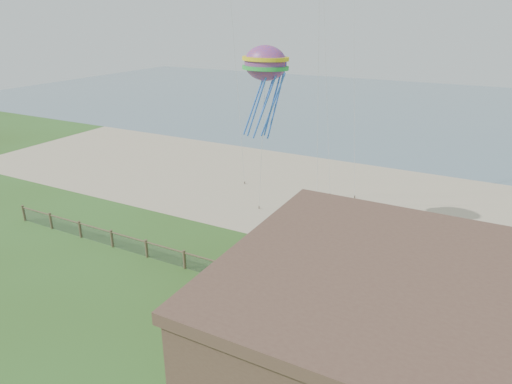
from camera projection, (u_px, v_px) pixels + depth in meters
ground at (161, 340)px, 22.03m from camera, size 160.00×160.00×0.00m
sand_beach at (321, 193)px, 40.12m from camera, size 72.00×20.00×0.02m
ocean at (414, 109)px, 76.32m from camera, size 160.00×68.00×0.02m
chainlink_fence at (226, 273)px, 26.76m from camera, size 36.20×0.20×1.25m
motel_deck at (463, 361)px, 20.36m from camera, size 15.00×2.00×0.50m
picnic_table at (307, 357)px, 20.39m from camera, size 2.23×1.88×0.82m
octopus_kite at (265, 90)px, 29.95m from camera, size 3.77×3.17×6.62m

